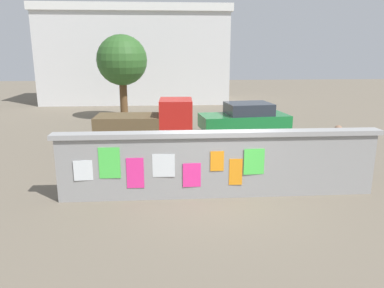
{
  "coord_description": "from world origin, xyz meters",
  "views": [
    {
      "loc": [
        -1.3,
        -8.78,
        3.62
      ],
      "look_at": [
        -0.6,
        1.18,
        1.08
      ],
      "focal_mm": 34.63,
      "sensor_mm": 36.0,
      "label": 1
    }
  ],
  "objects": [
    {
      "name": "car_parked",
      "position": [
        2.16,
        7.02,
        0.73
      ],
      "size": [
        3.97,
        2.13,
        1.4
      ],
      "color": "black",
      "rests_on": "ground"
    },
    {
      "name": "motorcycle",
      "position": [
        -0.6,
        1.28,
        0.46
      ],
      "size": [
        1.9,
        0.56,
        0.87
      ],
      "color": "black",
      "rests_on": "ground"
    },
    {
      "name": "person_walking",
      "position": [
        3.43,
        0.89,
        0.99
      ],
      "size": [
        0.38,
        0.38,
        1.62
      ],
      "color": "yellow",
      "rests_on": "ground"
    },
    {
      "name": "ground",
      "position": [
        0.0,
        8.0,
        0.0
      ],
      "size": [
        60.0,
        60.0,
        0.0
      ],
      "primitive_type": "plane",
      "color": "#6B6051"
    },
    {
      "name": "poster_wall",
      "position": [
        -0.01,
        -0.0,
        0.87
      ],
      "size": [
        8.14,
        0.42,
        1.69
      ],
      "color": "gray",
      "rests_on": "ground"
    },
    {
      "name": "auto_rickshaw_truck",
      "position": [
        -1.92,
        5.03,
        0.9
      ],
      "size": [
        3.65,
        1.63,
        1.85
      ],
      "color": "black",
      "rests_on": "ground"
    },
    {
      "name": "building_background",
      "position": [
        -3.37,
        18.52,
        3.31
      ],
      "size": [
        13.05,
        5.0,
        6.57
      ],
      "color": "silver",
      "rests_on": "ground"
    },
    {
      "name": "tree_roadside",
      "position": [
        -3.53,
        11.04,
        3.09
      ],
      "size": [
        2.6,
        2.6,
        4.43
      ],
      "color": "brown",
      "rests_on": "ground"
    },
    {
      "name": "bicycle_near",
      "position": [
        1.82,
        2.52,
        0.36
      ],
      "size": [
        1.65,
        0.62,
        0.95
      ],
      "color": "black",
      "rests_on": "ground"
    }
  ]
}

